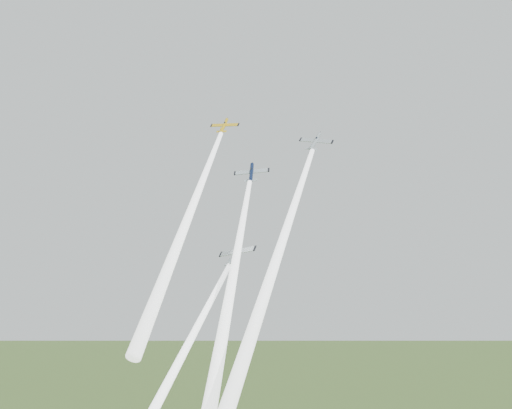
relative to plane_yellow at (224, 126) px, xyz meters
name	(u,v)px	position (x,y,z in m)	size (l,w,h in m)	color
plane_yellow	(224,126)	(0.00, 0.00, 0.00)	(6.83, 6.78, 1.07)	gold
smoke_trail_yellow	(185,224)	(4.68, -22.35, -25.15)	(2.53, 2.53, 61.55)	white
plane_navy	(251,172)	(9.13, -3.89, -12.38)	(7.77, 7.71, 1.22)	#0D193B
smoke_trail_navy	(230,291)	(16.48, -25.67, -37.70)	(2.53, 2.53, 61.98)	white
plane_silver_right	(315,141)	(23.86, -3.59, -7.11)	(7.25, 7.19, 1.14)	#AFB7BE
smoke_trail_silver_right	(273,271)	(25.97, -28.34, -34.47)	(2.53, 2.53, 67.51)	white
plane_silver_low	(236,253)	(11.63, -15.00, -30.31)	(8.32, 8.26, 1.30)	silver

